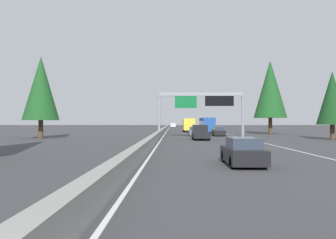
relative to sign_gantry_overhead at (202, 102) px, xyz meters
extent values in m
plane|color=#38383A|center=(9.65, 6.03, -5.23)|extent=(320.00, 320.00, 0.00)
cube|color=gray|center=(29.65, 6.33, -4.78)|extent=(180.00, 0.56, 0.90)
cube|color=silver|center=(19.65, -5.49, -5.23)|extent=(160.00, 0.16, 0.01)
cube|color=silver|center=(19.65, 5.78, -5.23)|extent=(160.00, 0.16, 0.01)
cylinder|color=gray|center=(0.04, 6.33, -2.20)|extent=(0.36, 0.36, 6.08)
cylinder|color=gray|center=(0.04, -5.99, -2.20)|extent=(0.36, 0.36, 6.08)
cube|color=gray|center=(0.04, 0.17, 1.09)|extent=(0.50, 12.32, 0.50)
cube|color=#0C602D|center=(-0.11, 2.39, -0.01)|extent=(0.12, 3.20, 1.90)
cube|color=black|center=(-0.11, -2.54, 0.09)|extent=(0.16, 4.20, 1.50)
cube|color=black|center=(-32.70, 0.51, -4.71)|extent=(4.40, 1.80, 0.76)
cube|color=#2D3847|center=(-32.92, 0.51, -4.05)|extent=(2.46, 1.51, 0.56)
cylinder|color=black|center=(-31.29, 1.30, -4.91)|extent=(0.64, 0.22, 0.64)
cylinder|color=black|center=(-31.29, -0.28, -4.91)|extent=(0.64, 0.22, 0.64)
cylinder|color=black|center=(-34.11, 1.30, -4.91)|extent=(0.64, 0.22, 0.64)
cylinder|color=black|center=(-34.11, -0.28, -4.91)|extent=(0.64, 0.22, 0.64)
cube|color=black|center=(-7.12, 0.78, -4.62)|extent=(5.60, 2.00, 0.70)
cube|color=black|center=(-6.12, 0.78, -3.82)|extent=(2.24, 1.84, 0.90)
cube|color=#2D3847|center=(-6.12, 0.78, -3.73)|extent=(2.02, 1.92, 0.41)
cylinder|color=black|center=(-5.28, 1.64, -4.83)|extent=(0.80, 0.28, 0.80)
cylinder|color=black|center=(-5.28, -0.08, -4.83)|extent=(0.80, 0.28, 0.80)
cylinder|color=black|center=(-8.97, 1.64, -4.83)|extent=(0.80, 0.28, 0.80)
cylinder|color=black|center=(-8.97, -0.08, -4.83)|extent=(0.80, 0.28, 0.80)
cube|color=black|center=(4.42, -2.96, -4.71)|extent=(4.40, 1.80, 0.76)
cube|color=#2D3847|center=(4.20, -2.96, -4.05)|extent=(2.46, 1.51, 0.56)
cylinder|color=black|center=(5.83, -2.17, -4.91)|extent=(0.64, 0.22, 0.64)
cylinder|color=black|center=(5.83, -3.75, -4.91)|extent=(0.64, 0.22, 0.64)
cylinder|color=black|center=(3.01, -2.17, -4.91)|extent=(0.64, 0.22, 0.64)
cylinder|color=black|center=(3.01, -3.75, -4.91)|extent=(0.64, 0.22, 0.64)
cube|color=gold|center=(24.68, 0.86, -3.53)|extent=(6.12, 2.40, 2.50)
cube|color=#1E4793|center=(28.93, 0.86, -3.83)|extent=(2.38, 2.30, 1.90)
cylinder|color=black|center=(28.76, 1.92, -4.78)|extent=(0.90, 0.28, 0.90)
cylinder|color=black|center=(28.76, -0.20, -4.78)|extent=(0.90, 0.28, 0.90)
cylinder|color=black|center=(22.98, 1.92, -4.78)|extent=(0.90, 0.28, 0.90)
cylinder|color=black|center=(22.98, -0.20, -4.78)|extent=(0.90, 0.28, 0.90)
cube|color=slate|center=(4.26, 0.83, -4.71)|extent=(4.40, 1.80, 0.76)
cube|color=#2D3847|center=(4.04, 0.83, -4.05)|extent=(2.46, 1.51, 0.56)
cylinder|color=black|center=(5.67, 1.62, -4.91)|extent=(0.64, 0.22, 0.64)
cylinder|color=black|center=(5.67, 0.04, -4.91)|extent=(0.64, 0.22, 0.64)
cylinder|color=black|center=(2.85, 1.62, -4.91)|extent=(0.64, 0.22, 0.64)
cylinder|color=black|center=(2.85, 0.04, -4.91)|extent=(0.64, 0.22, 0.64)
cube|color=silver|center=(78.64, 4.32, -4.26)|extent=(5.00, 1.95, 1.44)
cube|color=#2D3847|center=(76.34, 4.32, -4.01)|extent=(0.08, 1.48, 0.56)
cylinder|color=black|center=(80.34, 5.17, -4.88)|extent=(0.70, 0.24, 0.70)
cylinder|color=black|center=(80.34, 3.46, -4.88)|extent=(0.70, 0.24, 0.70)
cylinder|color=black|center=(76.94, 5.17, -4.88)|extent=(0.70, 0.24, 0.70)
cylinder|color=black|center=(76.94, 3.46, -4.88)|extent=(0.70, 0.24, 0.70)
cube|color=#1E4793|center=(25.55, -3.17, -3.58)|extent=(11.50, 2.50, 2.90)
cube|color=#2D3847|center=(25.55, -3.17, -3.22)|extent=(11.04, 2.55, 0.84)
cylinder|color=black|center=(29.57, -2.07, -4.73)|extent=(1.00, 0.30, 1.00)
cylinder|color=black|center=(29.57, -4.27, -4.73)|extent=(1.00, 0.30, 1.00)
cylinder|color=black|center=(21.52, -2.07, -4.73)|extent=(1.00, 0.30, 1.00)
cylinder|color=black|center=(21.52, -4.27, -4.73)|extent=(1.00, 0.30, 1.00)
cylinder|color=#4C3823|center=(-6.64, -16.04, -4.27)|extent=(0.57, 0.57, 1.92)
cone|color=#143D19|center=(-6.64, -16.04, 0.10)|extent=(3.85, 3.85, 6.82)
cylinder|color=#4C3823|center=(13.21, -13.65, -3.74)|extent=(0.69, 0.69, 3.00)
cone|color=#194C1E|center=(13.21, -13.65, 3.08)|extent=(5.99, 5.99, 10.63)
cylinder|color=#4C3823|center=(-3.39, 22.58, -3.99)|extent=(0.63, 0.63, 2.50)
cone|color=#194C1E|center=(-3.39, 22.58, 1.69)|extent=(4.99, 4.99, 8.85)
camera|label=1|loc=(-51.40, 4.21, -2.91)|focal=37.36mm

